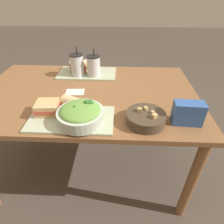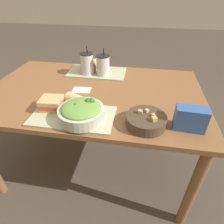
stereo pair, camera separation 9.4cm
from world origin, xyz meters
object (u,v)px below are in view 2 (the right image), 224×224
salad_bowl (81,112)px  soup_bowl (146,120)px  chip_bag (190,119)px  napkin_folded (82,90)px  sandwich_far (88,67)px  baguette_far (91,63)px  baguette_near (80,102)px  drink_cup_red (103,66)px  drink_cup_dark (87,64)px  sandwich_near (52,103)px

salad_bowl → soup_bowl: (0.33, 0.02, -0.03)m
chip_bag → napkin_folded: size_ratio=1.19×
sandwich_far → baguette_far: 0.08m
baguette_far → chip_bag: (0.68, -0.67, 0.01)m
soup_bowl → baguette_near: 0.38m
soup_bowl → baguette_near: size_ratio=1.07×
baguette_near → drink_cup_red: drink_cup_red is taller
drink_cup_dark → sandwich_far: bearing=101.2°
baguette_near → drink_cup_red: (0.04, 0.47, 0.04)m
baguette_near → drink_cup_dark: bearing=36.8°
sandwich_far → napkin_folded: sandwich_far is taller
soup_bowl → baguette_far: 0.83m
sandwich_far → drink_cup_red: (0.13, -0.05, 0.04)m
chip_bag → sandwich_far: bearing=141.9°
baguette_near → drink_cup_dark: (-0.09, 0.47, 0.04)m
salad_bowl → sandwich_far: (-0.14, 0.62, -0.01)m
baguette_far → sandwich_far: bearing=163.0°
baguette_near → drink_cup_dark: 0.48m
baguette_near → sandwich_far: (-0.10, 0.52, -0.00)m
baguette_near → napkin_folded: size_ratio=1.49×
sandwich_far → drink_cup_red: bearing=-41.0°
napkin_folded → baguette_near: bearing=-73.9°
sandwich_near → baguette_far: size_ratio=0.79×
salad_bowl → napkin_folded: 0.34m
sandwich_near → baguette_near: size_ratio=0.69×
soup_bowl → baguette_near: bearing=167.1°
drink_cup_red → napkin_folded: bearing=-111.4°
salad_bowl → drink_cup_dark: bearing=102.7°
drink_cup_dark → drink_cup_red: (0.12, 0.00, -0.00)m
sandwich_far → chip_bag: (0.68, -0.60, 0.02)m
sandwich_near → drink_cup_red: (0.19, 0.50, 0.04)m
salad_bowl → baguette_near: salad_bowl is taller
baguette_near → sandwich_far: size_ratio=1.31×
salad_bowl → baguette_far: bearing=101.1°
baguette_far → drink_cup_dark: bearing=167.6°
baguette_near → chip_bag: (0.58, -0.08, 0.01)m
baguette_near → baguette_far: bearing=35.4°
drink_cup_red → chip_bag: bearing=-45.1°
sandwich_far → chip_bag: bearing=-61.6°
baguette_near → sandwich_far: baguette_near is taller
chip_bag → sandwich_near: bearing=179.9°
soup_bowl → baguette_near: (-0.37, 0.09, 0.02)m
soup_bowl → chip_bag: chip_bag is taller
sandwich_far → drink_cup_dark: size_ratio=0.69×
salad_bowl → sandwich_near: bearing=161.5°
sandwich_near → baguette_near: bearing=8.4°
soup_bowl → sandwich_far: same height
drink_cup_dark → drink_cup_red: bearing=0.0°
sandwich_far → napkin_folded: (0.03, -0.30, -0.04)m
salad_bowl → baguette_far: size_ratio=1.44×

